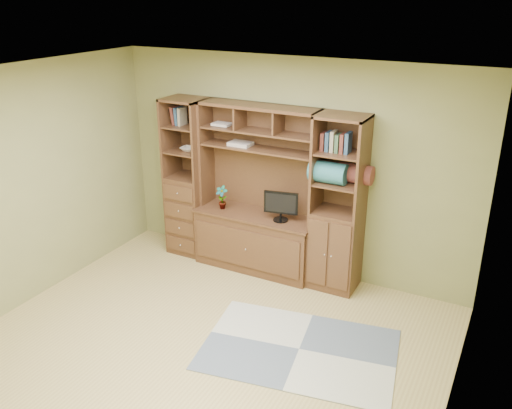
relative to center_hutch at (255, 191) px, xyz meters
The scene contains 11 objects.
room 1.79m from the center_hutch, 79.30° to the right, with size 4.60×4.10×2.64m.
center_hutch is the anchor object (origin of this frame).
left_tower 1.00m from the center_hutch, behind, with size 0.50×0.45×2.05m, color #482B19.
right_tower 1.03m from the center_hutch, ahead, with size 0.55×0.45×2.05m, color #482B19.
rug 2.02m from the center_hutch, 48.18° to the right, with size 1.86×1.24×0.01m, color gray.
monitor 0.36m from the center_hutch, ahead, with size 0.41×0.18×0.50m, color black.
orchid 0.48m from the center_hutch, behind, with size 0.16×0.11×0.30m, color #9C5834.
magazines 0.60m from the center_hutch, 159.94° to the left, with size 0.27×0.20×0.04m, color #AF9F95.
bowl 1.05m from the center_hutch, behind, with size 0.19×0.19×0.05m, color beige.
blanket_teal 0.99m from the center_hutch, ahead, with size 0.41×0.24×0.24m, color #29656D.
blanket_red 1.24m from the center_hutch, ahead, with size 0.39×0.22×0.22m, color brown.
Camera 1 is at (2.49, -3.65, 3.30)m, focal length 38.00 mm.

